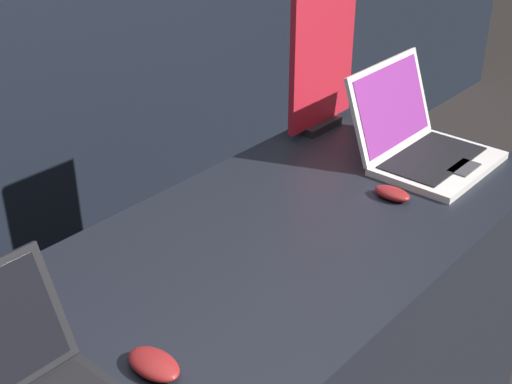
{
  "coord_description": "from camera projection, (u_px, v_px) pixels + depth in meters",
  "views": [
    {
      "loc": [
        -1.04,
        -0.52,
        1.87
      ],
      "look_at": [
        -0.0,
        0.37,
        1.12
      ],
      "focal_mm": 50.0,
      "sensor_mm": 36.0,
      "label": 1
    }
  ],
  "objects": [
    {
      "name": "promo_stand_back",
      "position": [
        322.0,
        61.0,
        2.13
      ],
      "size": [
        0.29,
        0.07,
        0.46
      ],
      "color": "black",
      "rests_on": "display_counter"
    },
    {
      "name": "laptop_back",
      "position": [
        420.0,
        140.0,
        2.0
      ],
      "size": [
        0.36,
        0.34,
        0.26
      ],
      "color": "silver",
      "rests_on": "display_counter"
    },
    {
      "name": "mouse_back",
      "position": [
        392.0,
        193.0,
        1.83
      ],
      "size": [
        0.06,
        0.1,
        0.03
      ],
      "color": "maroon",
      "rests_on": "display_counter"
    },
    {
      "name": "mouse_front",
      "position": [
        154.0,
        364.0,
        1.27
      ],
      "size": [
        0.07,
        0.11,
        0.03
      ],
      "color": "maroon",
      "rests_on": "display_counter"
    }
  ]
}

